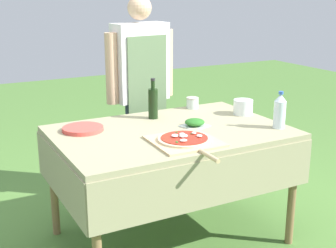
% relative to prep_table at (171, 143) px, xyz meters
% --- Properties ---
extents(ground_plane, '(12.00, 12.00, 0.00)m').
position_rel_prep_table_xyz_m(ground_plane, '(0.00, 0.00, -0.67)').
color(ground_plane, '#517F38').
extents(prep_table, '(1.44, 0.97, 0.75)m').
position_rel_prep_table_xyz_m(prep_table, '(0.00, 0.00, 0.00)').
color(prep_table, gray).
rests_on(prep_table, ground).
extents(person_cook, '(0.58, 0.24, 1.55)m').
position_rel_prep_table_xyz_m(person_cook, '(0.14, 0.74, 0.25)').
color(person_cook, '#333D56').
rests_on(person_cook, ground).
extents(pizza_on_peel, '(0.38, 0.56, 0.05)m').
position_rel_prep_table_xyz_m(pizza_on_peel, '(-0.05, -0.26, 0.10)').
color(pizza_on_peel, '#D1B27F').
rests_on(pizza_on_peel, prep_table).
extents(oil_bottle, '(0.06, 0.06, 0.27)m').
position_rel_prep_table_xyz_m(oil_bottle, '(0.02, 0.29, 0.19)').
color(oil_bottle, black).
rests_on(oil_bottle, prep_table).
extents(water_bottle, '(0.08, 0.08, 0.23)m').
position_rel_prep_table_xyz_m(water_bottle, '(0.62, -0.28, 0.19)').
color(water_bottle, silver).
rests_on(water_bottle, prep_table).
extents(herb_container, '(0.19, 0.19, 0.05)m').
position_rel_prep_table_xyz_m(herb_container, '(0.17, -0.01, 0.11)').
color(herb_container, silver).
rests_on(herb_container, prep_table).
extents(mixing_tub, '(0.13, 0.13, 0.10)m').
position_rel_prep_table_xyz_m(mixing_tub, '(0.62, 0.09, 0.14)').
color(mixing_tub, silver).
rests_on(mixing_tub, prep_table).
extents(plate_stack, '(0.25, 0.25, 0.02)m').
position_rel_prep_table_xyz_m(plate_stack, '(-0.49, 0.24, 0.10)').
color(plate_stack, '#DB4C42').
rests_on(plate_stack, prep_table).
extents(sauce_jar, '(0.09, 0.09, 0.08)m').
position_rel_prep_table_xyz_m(sauce_jar, '(0.40, 0.41, 0.12)').
color(sauce_jar, silver).
rests_on(sauce_jar, prep_table).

